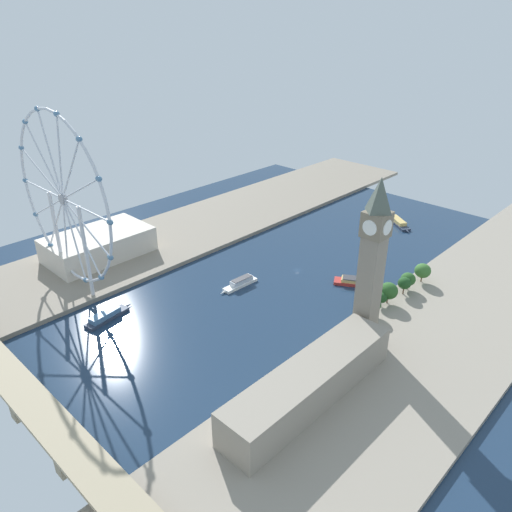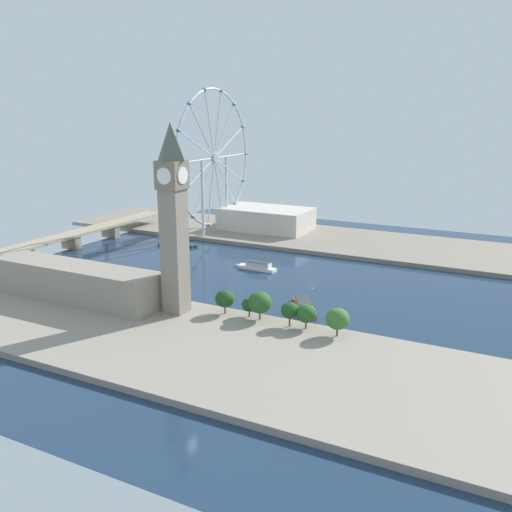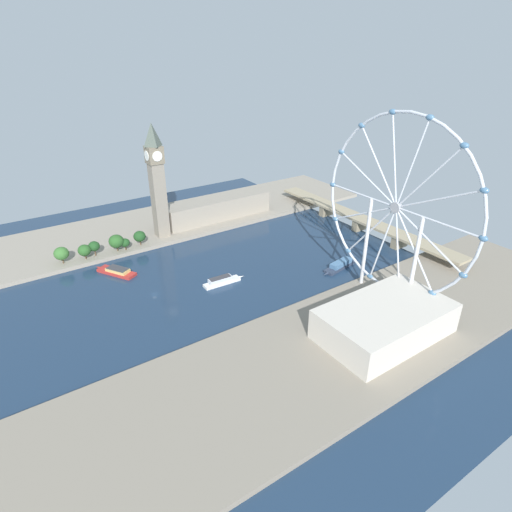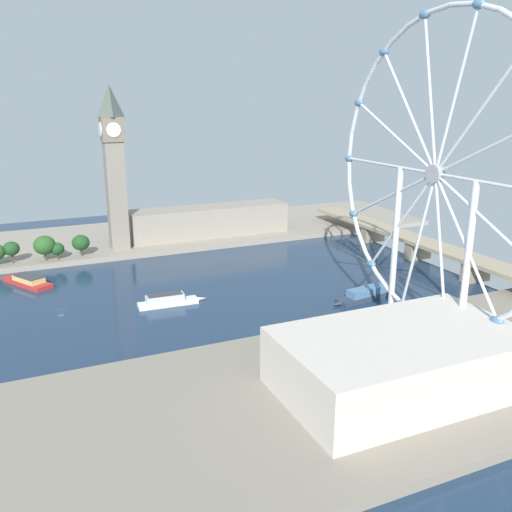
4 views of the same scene
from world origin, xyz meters
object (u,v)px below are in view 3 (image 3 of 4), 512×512
tour_boat_0 (117,271)px  tour_boat_1 (340,265)px  parliament_block (218,208)px  clock_tower (157,180)px  ferris_wheel (396,209)px  tour_boat_2 (222,281)px  riverside_hall (385,321)px  river_bridge (361,220)px

tour_boat_0 → tour_boat_1: bearing=-151.6°
parliament_block → clock_tower: bearing=-82.1°
ferris_wheel → tour_boat_0: ferris_wheel is taller
tour_boat_2 → riverside_hall: bearing=-64.2°
ferris_wheel → river_bridge: 127.53m
parliament_block → tour_boat_1: (133.03, 28.48, -10.17)m
river_bridge → tour_boat_0: size_ratio=6.12×
tour_boat_0 → river_bridge: bearing=-132.0°
riverside_hall → clock_tower: bearing=-166.5°
riverside_hall → tour_boat_2: bearing=-156.8°
parliament_block → tour_boat_1: bearing=12.1°
river_bridge → tour_boat_2: river_bridge is taller
clock_tower → parliament_block: 71.56m
riverside_hall → tour_boat_1: 85.77m
river_bridge → tour_boat_2: bearing=-84.9°
ferris_wheel → tour_boat_1: bearing=171.7°
clock_tower → river_bridge: clock_tower is taller
parliament_block → tour_boat_2: parliament_block is taller
parliament_block → ferris_wheel: 187.80m
tour_boat_1 → clock_tower: bearing=-63.8°
riverside_hall → tour_boat_1: (-75.34, 39.80, -9.80)m
river_bridge → tour_boat_2: (13.50, -150.94, -6.75)m
clock_tower → parliament_block: clock_tower is taller
river_bridge → clock_tower: bearing=-118.0°
ferris_wheel → tour_boat_2: 124.60m
tour_boat_1 → parliament_block: bearing=-86.8°
parliament_block → tour_boat_2: bearing=-28.5°
riverside_hall → tour_boat_0: 189.97m
parliament_block → ferris_wheel: (179.57, 21.70, 50.50)m
ferris_wheel → river_bridge: (-89.52, 73.07, -53.94)m
riverside_hall → tour_boat_0: riverside_hall is taller
river_bridge → tour_boat_0: 211.45m
tour_boat_2 → ferris_wheel: bearing=-41.7°
tour_boat_0 → tour_boat_1: 164.57m
tour_boat_0 → tour_boat_2: size_ratio=1.06×
river_bridge → ferris_wheel: bearing=-39.2°
parliament_block → ferris_wheel: bearing=6.9°
parliament_block → tour_boat_1: parliament_block is taller
clock_tower → river_bridge: 179.54m
river_bridge → tour_boat_0: (-42.28, -207.05, -7.05)m
river_bridge → riverside_hall: bearing=-41.9°
tour_boat_1 → tour_boat_2: (-29.48, -84.65, -0.02)m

